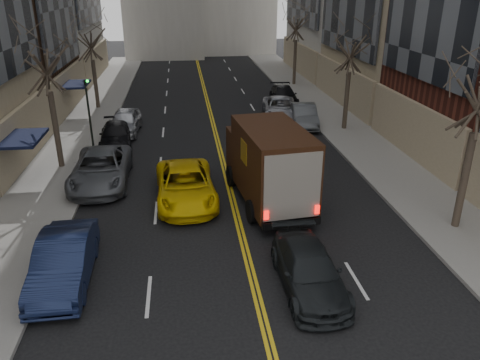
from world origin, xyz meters
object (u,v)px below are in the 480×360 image
object	(u,v)px
taxi	(186,185)
pedestrian	(260,165)
ups_truck	(269,164)
observer_sedan	(309,270)

from	to	relation	value
taxi	pedestrian	world-z (taller)	pedestrian
ups_truck	taxi	xyz separation A→B (m)	(-3.74, 0.58, -1.07)
observer_sedan	taxi	distance (m)	8.22
taxi	ups_truck	bearing A→B (deg)	-11.43
pedestrian	taxi	bearing A→B (deg)	110.80
ups_truck	pedestrian	size ratio (longest dim) A/B	3.98
pedestrian	ups_truck	bearing A→B (deg)	174.82
ups_truck	observer_sedan	distance (m)	6.77
taxi	pedestrian	xyz separation A→B (m)	(3.75, 1.81, 0.09)
observer_sedan	ups_truck	bearing A→B (deg)	90.58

